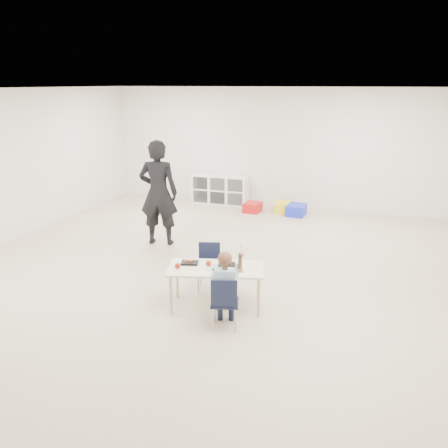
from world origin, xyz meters
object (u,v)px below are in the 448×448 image
(table, at_px, (216,287))
(child, at_px, (225,287))
(chair_near, at_px, (225,302))
(adult, at_px, (158,193))
(cubby_shelf, at_px, (220,189))

(table, distance_m, child, 0.61)
(chair_near, relative_size, adult, 0.35)
(chair_near, distance_m, child, 0.20)
(child, height_order, cubby_shelf, child)
(chair_near, height_order, adult, adult)
(cubby_shelf, bearing_deg, chair_near, -69.81)
(cubby_shelf, bearing_deg, child, -69.81)
(chair_near, bearing_deg, cubby_shelf, 94.70)
(adult, bearing_deg, child, 118.09)
(table, height_order, chair_near, chair_near)
(chair_near, bearing_deg, adult, 114.45)
(child, xyz_separation_m, cubby_shelf, (-2.15, 5.86, -0.19))
(chair_near, distance_m, cubby_shelf, 6.24)
(child, xyz_separation_m, adult, (-2.18, 2.61, 0.43))
(cubby_shelf, distance_m, adult, 3.31)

